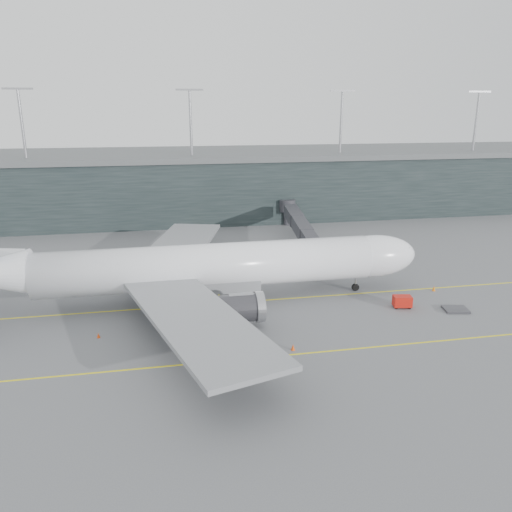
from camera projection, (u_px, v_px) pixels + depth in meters
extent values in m
plane|color=#58585D|center=(183.00, 295.00, 70.44)|extent=(320.00, 320.00, 0.00)
cube|color=yellow|center=(185.00, 306.00, 66.67)|extent=(160.00, 0.25, 0.02)
cube|color=yellow|center=(193.00, 364.00, 51.62)|extent=(160.00, 0.25, 0.02)
cube|color=yellow|center=(205.00, 254.00, 90.17)|extent=(0.25, 60.00, 0.02)
cube|color=black|center=(170.00, 186.00, 123.03)|extent=(240.00, 35.00, 14.00)
cube|color=#535758|center=(168.00, 154.00, 120.86)|extent=(240.00, 36.00, 1.20)
cylinder|color=#9E9EA3|center=(22.00, 125.00, 103.91)|extent=(0.60, 0.60, 14.00)
cylinder|color=#9E9EA3|center=(191.00, 124.00, 110.23)|extent=(0.60, 0.60, 14.00)
cylinder|color=#9E9EA3|center=(341.00, 123.00, 116.56)|extent=(0.60, 0.60, 14.00)
cylinder|color=#9E9EA3|center=(476.00, 122.00, 122.89)|extent=(0.60, 0.60, 14.00)
cylinder|color=white|center=(208.00, 266.00, 66.78)|extent=(44.49, 6.38, 5.99)
ellipsoid|color=white|center=(373.00, 256.00, 71.25)|extent=(12.63, 6.10, 5.99)
cube|color=gray|center=(201.00, 283.00, 67.26)|extent=(15.50, 4.96, 1.93)
cube|color=black|center=(397.00, 248.00, 71.67)|extent=(2.15, 2.92, 0.77)
cube|color=gray|center=(196.00, 319.00, 52.44)|extent=(16.29, 29.33, 0.53)
cylinder|color=#343338|center=(233.00, 309.00, 59.26)|extent=(6.79, 3.44, 3.38)
cube|color=gray|center=(180.00, 245.00, 80.57)|extent=(15.86, 29.32, 0.53)
cylinder|color=#343338|center=(215.00, 263.00, 76.51)|extent=(6.79, 3.44, 3.38)
cylinder|color=black|center=(355.00, 287.00, 72.10)|extent=(1.07, 0.40, 1.06)
cylinder|color=#9E9EA3|center=(356.00, 282.00, 71.90)|extent=(0.29, 0.29, 2.51)
cylinder|color=black|center=(182.00, 312.00, 62.97)|extent=(1.26, 0.49, 1.26)
cylinder|color=black|center=(179.00, 288.00, 71.68)|extent=(1.26, 0.49, 1.26)
cube|color=#2F2F35|center=(321.00, 258.00, 72.73)|extent=(3.22, 3.53, 2.48)
cube|color=#2F2F35|center=(312.00, 245.00, 79.77)|extent=(3.68, 11.71, 2.22)
cube|color=#2F2F35|center=(302.00, 228.00, 90.79)|extent=(3.90, 11.74, 2.30)
cube|color=#2F2F35|center=(293.00, 215.00, 101.82)|extent=(4.12, 11.77, 2.39)
cylinder|color=#9E9EA3|center=(311.00, 260.00, 81.15)|extent=(0.44, 0.44, 3.37)
cube|color=#343338|center=(311.00, 268.00, 81.54)|extent=(1.93, 1.55, 0.62)
cylinder|color=#2F2F35|center=(264.00, 206.00, 110.93)|extent=(3.55, 3.55, 2.66)
cylinder|color=#2F2F35|center=(264.00, 219.00, 111.74)|extent=(1.60, 1.60, 3.19)
cube|color=red|center=(402.00, 301.00, 65.93)|extent=(2.55, 1.86, 1.38)
cylinder|color=black|center=(397.00, 308.00, 65.60)|extent=(0.45, 0.23, 0.43)
cylinder|color=black|center=(409.00, 307.00, 65.64)|extent=(0.45, 0.23, 0.43)
cylinder|color=black|center=(394.00, 304.00, 66.62)|extent=(0.45, 0.23, 0.43)
cylinder|color=black|center=(407.00, 304.00, 66.65)|extent=(0.45, 0.23, 0.43)
cube|color=#36363A|center=(456.00, 309.00, 65.11)|extent=(3.43, 2.95, 0.30)
cube|color=#343338|center=(142.00, 273.00, 79.63)|extent=(2.38, 2.04, 0.21)
cube|color=silver|center=(141.00, 267.00, 79.35)|extent=(1.95, 1.86, 1.58)
cube|color=navy|center=(141.00, 262.00, 79.12)|extent=(2.01, 1.93, 0.08)
cube|color=#343338|center=(170.00, 271.00, 80.56)|extent=(2.41, 2.13, 0.20)
cube|color=silver|center=(170.00, 265.00, 80.30)|extent=(1.99, 1.92, 1.53)
cube|color=navy|center=(169.00, 261.00, 80.07)|extent=(2.05, 1.98, 0.08)
cube|color=#343338|center=(171.00, 272.00, 79.88)|extent=(2.80, 2.55, 0.23)
cube|color=#B2B5BE|center=(171.00, 266.00, 79.59)|extent=(2.33, 2.27, 1.71)
cube|color=navy|center=(170.00, 261.00, 79.34)|extent=(2.41, 2.34, 0.09)
cone|color=orange|center=(434.00, 288.00, 72.06)|extent=(0.48, 0.48, 0.77)
cone|color=#F0490D|center=(293.00, 347.00, 54.44)|extent=(0.44, 0.44, 0.70)
cone|color=orange|center=(240.00, 264.00, 83.19)|extent=(0.47, 0.47, 0.75)
cone|color=#FE4B0E|center=(98.00, 335.00, 57.40)|extent=(0.39, 0.39, 0.62)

